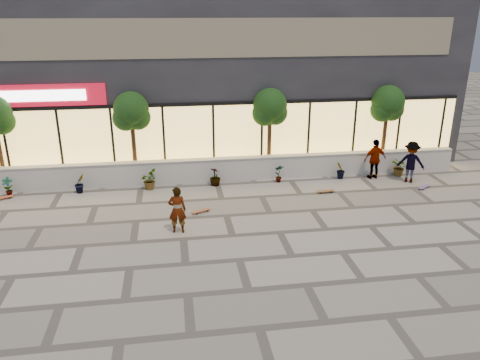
{
  "coord_description": "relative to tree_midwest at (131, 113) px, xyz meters",
  "views": [
    {
      "loc": [
        -1.82,
        -12.33,
        7.17
      ],
      "look_at": [
        0.53,
        3.46,
        1.3
      ],
      "focal_mm": 35.0,
      "sensor_mm": 36.0,
      "label": 1
    }
  ],
  "objects": [
    {
      "name": "skateboard_center",
      "position": [
        2.6,
        -4.01,
        -2.91
      ],
      "size": [
        0.76,
        0.5,
        0.09
      ],
      "rotation": [
        0.0,
        0.0,
        0.45
      ],
      "color": "#964D31",
      "rests_on": "ground"
    },
    {
      "name": "shrub_c",
      "position": [
        0.6,
        -1.25,
        -2.58
      ],
      "size": [
        0.68,
        0.77,
        0.81
      ],
      "primitive_type": "imported",
      "rotation": [
        0.0,
        0.0,
        1.64
      ],
      "color": "black",
      "rests_on": "ground"
    },
    {
      "name": "skater_right_far",
      "position": [
        11.86,
        -2.04,
        -2.07
      ],
      "size": [
        1.35,
        1.13,
        1.82
      ],
      "primitive_type": "imported",
      "rotation": [
        0.0,
        0.0,
        2.68
      ],
      "color": "maroon",
      "rests_on": "ground"
    },
    {
      "name": "retail_building",
      "position": [
        3.5,
        4.79,
        1.26
      ],
      "size": [
        24.0,
        9.17,
        8.5
      ],
      "color": "#252429",
      "rests_on": "ground"
    },
    {
      "name": "skateboard_left",
      "position": [
        -5.15,
        -1.58,
        -2.91
      ],
      "size": [
        0.78,
        0.53,
        0.09
      ],
      "rotation": [
        0.0,
        0.0,
        0.47
      ],
      "color": "#D55428",
      "rests_on": "ground"
    },
    {
      "name": "shrub_g",
      "position": [
        11.8,
        -1.25,
        -2.58
      ],
      "size": [
        0.77,
        0.84,
        0.81
      ],
      "primitive_type": "imported",
      "rotation": [
        0.0,
        0.0,
        4.92
      ],
      "color": "black",
      "rests_on": "ground"
    },
    {
      "name": "planter_wall",
      "position": [
        3.5,
        -0.7,
        -2.46
      ],
      "size": [
        22.0,
        0.42,
        1.04
      ],
      "color": "silver",
      "rests_on": "ground"
    },
    {
      "name": "tree_east",
      "position": [
        11.5,
        0.0,
        0.0
      ],
      "size": [
        1.6,
        1.5,
        3.92
      ],
      "color": "#3F2816",
      "rests_on": "ground"
    },
    {
      "name": "shrub_f",
      "position": [
        9.0,
        -1.25,
        -2.58
      ],
      "size": [
        0.55,
        0.57,
        0.81
      ],
      "primitive_type": "imported",
      "rotation": [
        0.0,
        0.0,
        4.1
      ],
      "color": "black",
      "rests_on": "ground"
    },
    {
      "name": "shrub_d",
      "position": [
        3.4,
        -1.25,
        -2.58
      ],
      "size": [
        0.64,
        0.64,
        0.81
      ],
      "primitive_type": "imported",
      "rotation": [
        0.0,
        0.0,
        2.46
      ],
      "color": "black",
      "rests_on": "ground"
    },
    {
      "name": "shrub_a",
      "position": [
        -5.0,
        -1.25,
        -2.58
      ],
      "size": [
        0.43,
        0.29,
        0.81
      ],
      "primitive_type": "imported",
      "color": "black",
      "rests_on": "ground"
    },
    {
      "name": "shrub_e",
      "position": [
        6.2,
        -1.25,
        -2.58
      ],
      "size": [
        0.46,
        0.35,
        0.81
      ],
      "primitive_type": "imported",
      "rotation": [
        0.0,
        0.0,
        3.28
      ],
      "color": "black",
      "rests_on": "ground"
    },
    {
      "name": "tree_mideast",
      "position": [
        6.0,
        0.0,
        0.0
      ],
      "size": [
        1.6,
        1.5,
        3.92
      ],
      "color": "#3F2816",
      "rests_on": "ground"
    },
    {
      "name": "skater_center",
      "position": [
        1.71,
        -5.51,
        -2.16
      ],
      "size": [
        0.62,
        0.43,
        1.64
      ],
      "primitive_type": "imported",
      "rotation": [
        0.0,
        0.0,
        3.08
      ],
      "color": "silver",
      "rests_on": "ground"
    },
    {
      "name": "skater_right_near",
      "position": [
        10.5,
        -1.4,
        -2.08
      ],
      "size": [
        1.1,
        0.57,
        1.8
      ],
      "primitive_type": "imported",
      "rotation": [
        0.0,
        0.0,
        3.27
      ],
      "color": "white",
      "rests_on": "ground"
    },
    {
      "name": "skateboard_right_far",
      "position": [
        12.12,
        -2.92,
        -2.91
      ],
      "size": [
        0.72,
        0.55,
        0.09
      ],
      "rotation": [
        0.0,
        0.0,
        0.57
      ],
      "color": "#654A89",
      "rests_on": "ground"
    },
    {
      "name": "tree_midwest",
      "position": [
        0.0,
        0.0,
        0.0
      ],
      "size": [
        1.6,
        1.5,
        3.92
      ],
      "color": "#3F2816",
      "rests_on": "ground"
    },
    {
      "name": "shrub_b",
      "position": [
        -2.2,
        -1.25,
        -2.58
      ],
      "size": [
        0.57,
        0.57,
        0.81
      ],
      "primitive_type": "imported",
      "rotation": [
        0.0,
        0.0,
        0.82
      ],
      "color": "black",
      "rests_on": "ground"
    },
    {
      "name": "ground",
      "position": [
        3.5,
        -7.7,
        -2.99
      ],
      "size": [
        80.0,
        80.0,
        0.0
      ],
      "primitive_type": "plane",
      "color": "#A39D8D",
      "rests_on": "ground"
    },
    {
      "name": "skateboard_right_near",
      "position": [
        7.82,
        -2.78,
        -2.91
      ],
      "size": [
        0.77,
        0.25,
        0.09
      ],
      "rotation": [
        0.0,
        0.0,
        0.08
      ],
      "color": "brown",
      "rests_on": "ground"
    }
  ]
}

